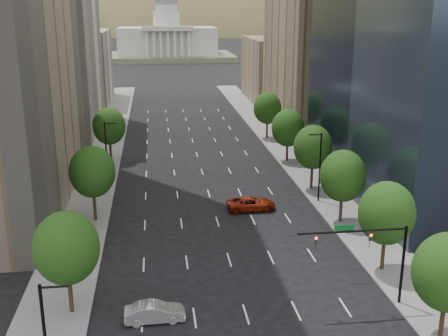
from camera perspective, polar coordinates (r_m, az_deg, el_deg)
name	(u,v)px	position (r m, az deg, el deg)	size (l,w,h in m)	color
sidewalk_left	(90,198)	(73.19, -13.77, -3.03)	(6.00, 200.00, 0.15)	slate
sidewalk_right	(322,188)	(75.99, 10.12, -2.08)	(6.00, 200.00, 0.15)	slate
midrise_cream_left	(57,41)	(113.29, -16.97, 12.55)	(14.00, 30.00, 35.00)	beige
filler_left	(81,67)	(146.54, -14.64, 10.14)	(14.00, 26.00, 18.00)	beige
parking_tan_right	(312,52)	(113.52, 9.16, 11.79)	(14.00, 30.00, 30.00)	#8C7759
filler_right	(276,69)	(146.01, 5.39, 10.17)	(14.00, 26.00, 16.00)	#8C7759
tree_right_0	(448,272)	(43.66, 22.28, -10.01)	(5.20, 5.20, 8.39)	#382316
tree_right_1	(387,213)	(52.47, 16.55, -4.53)	(5.20, 5.20, 8.75)	#382316
tree_right_2	(343,176)	(63.04, 12.26, -0.81)	(5.20, 5.20, 8.61)	#382316
tree_right_3	(313,147)	(73.93, 9.24, 2.15)	(5.20, 5.20, 8.89)	#382316
tree_right_4	(288,128)	(87.17, 6.66, 4.15)	(5.20, 5.20, 8.46)	#382316
tree_right_5	(267,108)	(102.41, 4.54, 6.22)	(5.20, 5.20, 8.75)	#382316
tree_left_0	(66,248)	(45.12, -16.06, -8.01)	(5.20, 5.20, 8.75)	#382316
tree_left_1	(92,172)	(63.66, -13.54, -0.39)	(5.20, 5.20, 8.97)	#382316
tree_left_2	(109,126)	(88.83, -11.86, 4.28)	(5.20, 5.20, 8.68)	#382316
streetlight_rn	(319,165)	(69.43, 9.90, 0.27)	(1.70, 0.20, 9.00)	black
streetlight_ln	(107,152)	(76.36, -12.09, 1.64)	(1.70, 0.20, 9.00)	black
traffic_signal	(375,249)	(46.29, 15.46, -8.09)	(9.12, 0.40, 7.38)	black
capitol	(167,41)	(258.87, -5.94, 13.03)	(60.00, 40.00, 35.20)	#596647
foothills	(191,64)	(612.54, -3.44, 10.71)	(720.00, 413.00, 263.00)	brown
car_silver	(155,312)	(45.00, -7.22, -14.65)	(1.66, 4.77, 1.57)	#A8A9AE
car_red_far	(251,204)	(67.01, 2.83, -3.71)	(2.74, 5.95, 1.65)	maroon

